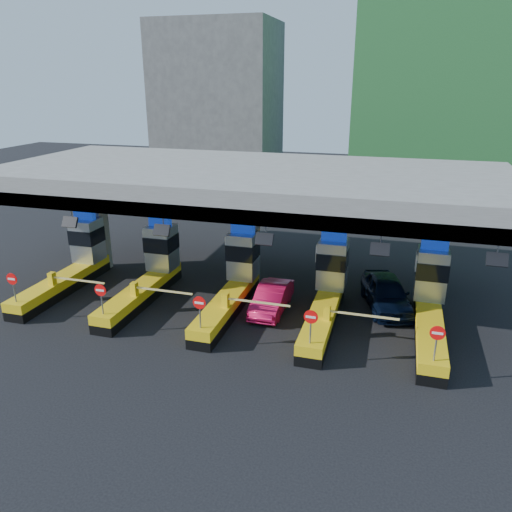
# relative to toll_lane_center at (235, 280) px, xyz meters

# --- Properties ---
(ground) EXTENTS (120.00, 120.00, 0.00)m
(ground) POSITION_rel_toll_lane_center_xyz_m (-0.00, -0.28, -1.40)
(ground) COLOR black
(ground) RESTS_ON ground
(toll_canopy) EXTENTS (28.00, 12.09, 7.00)m
(toll_canopy) POSITION_rel_toll_lane_center_xyz_m (-0.00, 2.59, 4.74)
(toll_canopy) COLOR slate
(toll_canopy) RESTS_ON ground
(toll_lane_far_left) EXTENTS (4.43, 8.00, 4.16)m
(toll_lane_far_left) POSITION_rel_toll_lane_center_xyz_m (-10.00, 0.00, 0.00)
(toll_lane_far_left) COLOR black
(toll_lane_far_left) RESTS_ON ground
(toll_lane_left) EXTENTS (4.43, 8.00, 4.16)m
(toll_lane_left) POSITION_rel_toll_lane_center_xyz_m (-5.00, 0.00, 0.00)
(toll_lane_left) COLOR black
(toll_lane_left) RESTS_ON ground
(toll_lane_center) EXTENTS (4.43, 8.00, 4.16)m
(toll_lane_center) POSITION_rel_toll_lane_center_xyz_m (0.00, 0.00, 0.00)
(toll_lane_center) COLOR black
(toll_lane_center) RESTS_ON ground
(toll_lane_right) EXTENTS (4.43, 8.00, 4.16)m
(toll_lane_right) POSITION_rel_toll_lane_center_xyz_m (5.00, 0.00, 0.00)
(toll_lane_right) COLOR black
(toll_lane_right) RESTS_ON ground
(toll_lane_far_right) EXTENTS (4.43, 8.00, 4.16)m
(toll_lane_far_right) POSITION_rel_toll_lane_center_xyz_m (10.00, 0.00, 0.00)
(toll_lane_far_right) COLOR black
(toll_lane_far_right) RESTS_ON ground
(bg_building_scaffold) EXTENTS (18.00, 12.00, 28.00)m
(bg_building_scaffold) POSITION_rel_toll_lane_center_xyz_m (12.00, 31.72, 12.60)
(bg_building_scaffold) COLOR #1E5926
(bg_building_scaffold) RESTS_ON ground
(bg_building_concrete) EXTENTS (14.00, 10.00, 18.00)m
(bg_building_concrete) POSITION_rel_toll_lane_center_xyz_m (-14.00, 35.72, 7.60)
(bg_building_concrete) COLOR #4C4C49
(bg_building_concrete) RESTS_ON ground
(van) EXTENTS (3.36, 5.47, 1.74)m
(van) POSITION_rel_toll_lane_center_xyz_m (7.91, 1.76, -0.53)
(van) COLOR black
(van) RESTS_ON ground
(red_car) EXTENTS (1.51, 4.29, 1.41)m
(red_car) POSITION_rel_toll_lane_center_xyz_m (2.12, -0.25, -0.69)
(red_car) COLOR #C50F40
(red_car) RESTS_ON ground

